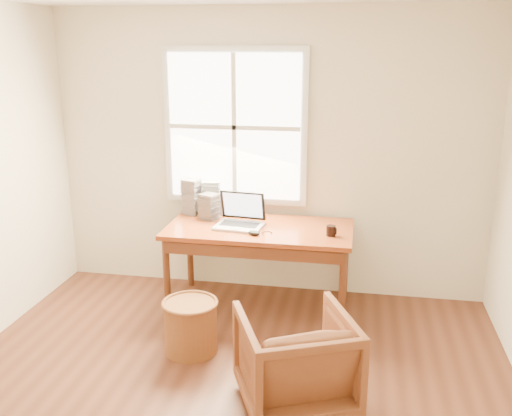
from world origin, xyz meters
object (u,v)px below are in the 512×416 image
at_px(coffee_mug, 331,231).
at_px(cd_stack_a, 212,197).
at_px(desk, 259,229).
at_px(wicker_stool, 191,327).
at_px(armchair, 295,360).
at_px(laptop, 239,210).

xyz_separation_m(coffee_mug, cd_stack_a, (-1.13, 0.44, 0.11)).
height_order(desk, coffee_mug, coffee_mug).
distance_m(desk, wicker_stool, 1.08).
height_order(desk, armchair, desk).
bearing_deg(desk, coffee_mug, -11.07).
bearing_deg(wicker_stool, laptop, 75.40).
xyz_separation_m(armchair, coffee_mug, (0.14, 1.27, 0.47)).
relative_size(wicker_stool, cd_stack_a, 1.30).
bearing_deg(cd_stack_a, laptop, -47.81).
bearing_deg(coffee_mug, cd_stack_a, 145.67).
bearing_deg(wicker_stool, cd_stack_a, 96.21).
relative_size(coffee_mug, cd_stack_a, 0.28).
height_order(wicker_stool, cd_stack_a, cd_stack_a).
distance_m(coffee_mug, cd_stack_a, 1.21).
bearing_deg(laptop, armchair, -57.86).
relative_size(laptop, cd_stack_a, 1.42).
relative_size(armchair, coffee_mug, 8.27).
distance_m(wicker_stool, laptop, 1.09).
bearing_deg(cd_stack_a, desk, -32.02).
distance_m(wicker_stool, cd_stack_a, 1.38).
relative_size(armchair, cd_stack_a, 2.30).
bearing_deg(laptop, cd_stack_a, 138.25).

